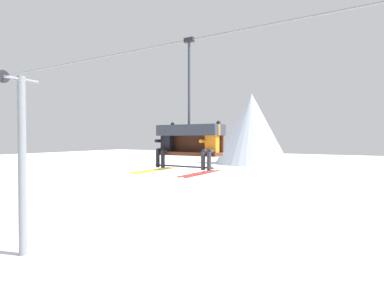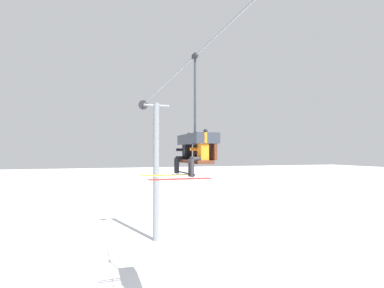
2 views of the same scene
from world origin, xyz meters
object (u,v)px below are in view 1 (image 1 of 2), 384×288
lift_tower_near (22,161)px  chairlift_chair (190,134)px  skier_orange (210,146)px  skier_black (165,145)px

lift_tower_near → chairlift_chair: size_ratio=2.37×
chairlift_chair → skier_orange: 0.82m
chairlift_chair → skier_black: 0.81m
chairlift_chair → skier_black: bearing=-163.5°
skier_black → lift_tower_near: bearing=174.0°
skier_black → skier_orange: (1.45, 0.00, 0.00)m
chairlift_chair → skier_orange: bearing=-16.4°
chairlift_chair → skier_black: size_ratio=2.08×
chairlift_chair → skier_black: (-0.72, -0.21, -0.31)m
skier_orange → lift_tower_near: bearing=174.8°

